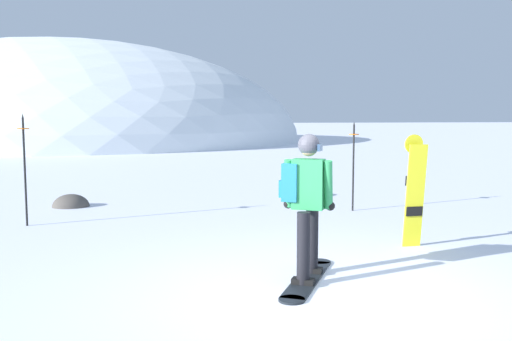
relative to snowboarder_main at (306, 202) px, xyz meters
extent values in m
plane|color=white|center=(0.08, -0.58, -0.92)|extent=(300.00, 300.00, 0.00)
ellipsoid|color=white|center=(-6.82, 37.10, -0.92)|extent=(34.48, 31.03, 14.90)
cube|color=black|center=(0.03, -0.02, -0.91)|extent=(1.02, 1.49, 0.02)
cylinder|color=black|center=(0.41, 0.66, -0.91)|extent=(0.28, 0.28, 0.02)
cylinder|color=black|center=(-0.36, -0.69, -0.91)|extent=(0.28, 0.28, 0.02)
cube|color=black|center=(0.15, 0.19, -0.86)|extent=(0.29, 0.25, 0.06)
cube|color=black|center=(-0.09, -0.22, -0.86)|extent=(0.29, 0.25, 0.06)
cylinder|color=black|center=(0.15, 0.19, -0.48)|extent=(0.15, 0.15, 0.82)
cylinder|color=black|center=(-0.09, -0.22, -0.48)|extent=(0.15, 0.15, 0.82)
cube|color=#2D9351|center=(0.03, -0.02, 0.22)|extent=(0.42, 0.37, 0.58)
cylinder|color=#2D9351|center=(-0.17, 0.10, 0.22)|extent=(0.17, 0.20, 0.57)
cylinder|color=#2D9351|center=(0.23, -0.13, 0.22)|extent=(0.17, 0.20, 0.57)
sphere|color=black|center=(-0.17, 0.14, -0.03)|extent=(0.11, 0.11, 0.11)
sphere|color=black|center=(0.26, -0.11, -0.03)|extent=(0.11, 0.11, 0.11)
cube|color=teal|center=(-0.15, 0.08, 0.24)|extent=(0.30, 0.33, 0.44)
cube|color=teal|center=(-0.23, 0.13, 0.16)|extent=(0.15, 0.20, 0.20)
sphere|color=tan|center=(0.03, -0.02, 0.64)|extent=(0.21, 0.21, 0.21)
sphere|color=#4C4C56|center=(0.03, -0.02, 0.67)|extent=(0.25, 0.25, 0.25)
cube|color=navy|center=(0.14, -0.08, 0.64)|extent=(0.11, 0.16, 0.08)
cube|color=yellow|center=(2.03, 1.19, -0.16)|extent=(0.28, 0.17, 1.51)
cylinder|color=yellow|center=(2.03, 1.26, 0.59)|extent=(0.28, 0.05, 0.28)
cube|color=black|center=(2.03, 1.22, 0.06)|extent=(0.25, 0.08, 0.15)
cube|color=black|center=(2.03, 1.22, -0.38)|extent=(0.25, 0.08, 0.15)
cylinder|color=black|center=(-3.81, 4.09, 0.02)|extent=(0.04, 0.04, 1.88)
cylinder|color=orange|center=(-3.81, 4.09, 0.78)|extent=(0.20, 0.20, 0.02)
cone|color=black|center=(-3.81, 4.09, 1.00)|extent=(0.04, 0.04, 0.08)
cylinder|color=black|center=(2.37, 4.32, -0.05)|extent=(0.04, 0.04, 1.73)
cylinder|color=orange|center=(2.37, 4.32, 0.63)|extent=(0.20, 0.20, 0.02)
cone|color=black|center=(2.37, 4.32, 0.85)|extent=(0.04, 0.04, 0.08)
ellipsoid|color=#4C4742|center=(2.17, 6.47, -0.92)|extent=(0.74, 0.63, 0.52)
ellipsoid|color=#4C4742|center=(-3.30, 6.06, -0.92)|extent=(0.77, 0.65, 0.54)
camera|label=1|loc=(-1.90, -6.02, 1.00)|focal=38.46mm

